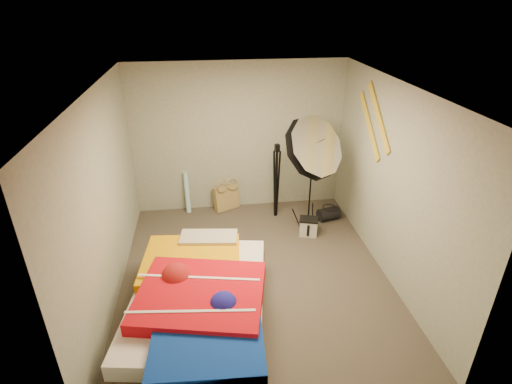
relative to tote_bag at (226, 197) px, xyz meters
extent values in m
plane|color=#4D443B|center=(0.25, -1.90, -0.22)|extent=(4.00, 4.00, 0.00)
plane|color=silver|center=(0.25, -1.90, 2.28)|extent=(4.00, 4.00, 0.00)
plane|color=#A1A494|center=(0.25, 0.10, 1.03)|extent=(3.50, 0.00, 3.50)
plane|color=#A1A494|center=(0.25, -3.90, 1.03)|extent=(3.50, 0.00, 3.50)
plane|color=#A1A494|center=(-1.50, -1.90, 1.03)|extent=(0.00, 4.00, 4.00)
plane|color=#A1A494|center=(2.00, -1.90, 1.03)|extent=(0.00, 4.00, 4.00)
cube|color=tan|center=(0.00, 0.00, 0.00)|extent=(0.47, 0.35, 0.45)
cylinder|color=#53B9DC|center=(-0.66, 0.00, 0.13)|extent=(0.10, 0.21, 0.71)
cube|color=beige|center=(1.21, -1.02, -0.08)|extent=(0.31, 0.26, 0.27)
cylinder|color=black|center=(1.66, -0.61, -0.11)|extent=(0.39, 0.29, 0.22)
cube|color=gold|center=(1.98, -1.30, 1.73)|extent=(0.02, 0.91, 0.78)
cube|color=gold|center=(1.98, -1.05, 1.53)|extent=(0.02, 0.91, 0.78)
cube|color=#443425|center=(-0.48, -2.67, -0.08)|extent=(1.78, 2.29, 0.27)
cube|color=silver|center=(-0.48, -2.67, 0.15)|extent=(1.73, 2.24, 0.19)
cube|color=#DD9B00|center=(-0.56, -2.18, 0.28)|extent=(1.23, 1.10, 0.15)
cube|color=red|center=(-0.45, -2.83, 0.30)|extent=(1.52, 1.36, 0.17)
cube|color=#0E39AE|center=(-0.40, -3.47, 0.27)|extent=(1.09, 0.89, 0.12)
cube|color=#BE8B8E|center=(-0.33, -1.79, 0.32)|extent=(0.77, 0.42, 0.15)
cylinder|color=black|center=(1.26, -0.82, 0.55)|extent=(0.03, 0.03, 1.53)
cube|color=black|center=(1.26, -0.82, 1.27)|extent=(0.07, 0.07, 0.10)
cone|color=silver|center=(1.17, -1.01, 1.22)|extent=(0.96, 1.08, 1.12)
cylinder|color=black|center=(0.81, -0.35, 0.36)|extent=(0.05, 0.05, 1.16)
cube|color=black|center=(0.81, -0.35, 1.01)|extent=(0.08, 0.08, 0.12)
camera|label=1|loc=(-0.31, -6.17, 3.21)|focal=28.00mm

